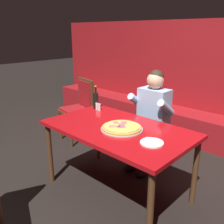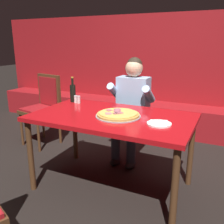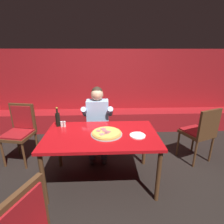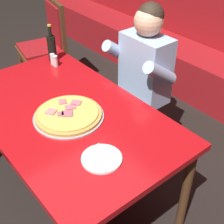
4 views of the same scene
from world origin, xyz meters
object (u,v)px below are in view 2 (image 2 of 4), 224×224
object	(u,v)px
shaker_black_pepper	(76,100)
main_dining_table	(112,123)
pizza	(118,115)
dining_chair_near_left	(44,104)
diner_seated_blue_shirt	(131,105)
shaker_oregano	(79,100)
plate_white_paper	(159,124)
beer_bottle	(73,92)

from	to	relation	value
shaker_black_pepper	main_dining_table	bearing A→B (deg)	-24.21
pizza	dining_chair_near_left	world-z (taller)	dining_chair_near_left
diner_seated_blue_shirt	dining_chair_near_left	size ratio (longest dim) A/B	1.28
shaker_oregano	pizza	bearing A→B (deg)	-24.41
main_dining_table	plate_white_paper	bearing A→B (deg)	-9.71
shaker_oregano	dining_chair_near_left	size ratio (longest dim) A/B	0.09
shaker_black_pepper	plate_white_paper	bearing A→B (deg)	-17.98
main_dining_table	dining_chair_near_left	bearing A→B (deg)	155.35
pizza	beer_bottle	world-z (taller)	beer_bottle
shaker_black_pepper	beer_bottle	bearing A→B (deg)	148.96
beer_bottle	shaker_oregano	size ratio (longest dim) A/B	3.40
pizza	beer_bottle	distance (m)	0.79
main_dining_table	dining_chair_near_left	distance (m)	1.55
shaker_black_pepper	shaker_oregano	distance (m)	0.04
beer_bottle	shaker_oregano	xyz separation A→B (m)	(0.10, -0.04, -0.07)
shaker_black_pepper	diner_seated_blue_shirt	xyz separation A→B (m)	(0.52, 0.42, -0.11)
pizza	plate_white_paper	xyz separation A→B (m)	(0.41, -0.07, -0.01)
main_dining_table	beer_bottle	bearing A→B (deg)	155.15
beer_bottle	diner_seated_blue_shirt	size ratio (longest dim) A/B	0.23
shaker_black_pepper	dining_chair_near_left	size ratio (longest dim) A/B	0.09
shaker_black_pepper	dining_chair_near_left	world-z (taller)	dining_chair_near_left
plate_white_paper	beer_bottle	bearing A→B (deg)	161.28
main_dining_table	pizza	bearing A→B (deg)	-13.11
shaker_oregano	diner_seated_blue_shirt	world-z (taller)	diner_seated_blue_shirt
main_dining_table	shaker_black_pepper	size ratio (longest dim) A/B	17.78
beer_bottle	dining_chair_near_left	distance (m)	0.88
shaker_oregano	beer_bottle	bearing A→B (deg)	160.05
shaker_black_pepper	shaker_oregano	size ratio (longest dim) A/B	1.00
shaker_oregano	diner_seated_blue_shirt	xyz separation A→B (m)	(0.47, 0.42, -0.11)
pizza	diner_seated_blue_shirt	size ratio (longest dim) A/B	0.33
plate_white_paper	beer_bottle	distance (m)	1.20
pizza	beer_bottle	bearing A→B (deg)	156.20
shaker_black_pepper	diner_seated_blue_shirt	size ratio (longest dim) A/B	0.07
pizza	shaker_oregano	size ratio (longest dim) A/B	4.95
pizza	shaker_black_pepper	distance (m)	0.72
plate_white_paper	diner_seated_blue_shirt	size ratio (longest dim) A/B	0.16
pizza	dining_chair_near_left	distance (m)	1.62
main_dining_table	dining_chair_near_left	world-z (taller)	dining_chair_near_left
dining_chair_near_left	beer_bottle	bearing A→B (deg)	-24.47
pizza	shaker_oregano	distance (m)	0.68
plate_white_paper	pizza	bearing A→B (deg)	170.87
pizza	shaker_black_pepper	xyz separation A→B (m)	(-0.66, 0.28, 0.02)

